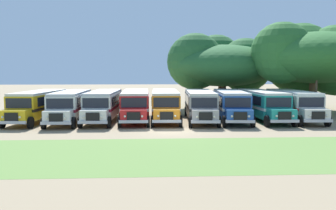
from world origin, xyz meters
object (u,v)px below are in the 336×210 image
Objects in this scene: parked_bus_slot_7 at (262,104)px; broad_shade_tree at (221,64)px; parked_bus_slot_5 at (200,104)px; parked_bus_slot_0 at (39,104)px; parked_bus_slot_1 at (71,105)px; utility_pole at (316,82)px; parked_bus_slot_4 at (165,104)px; parked_bus_slot_3 at (136,104)px; parked_bus_slot_8 at (293,103)px; secondary_tree at (312,58)px; parked_bus_slot_6 at (231,104)px; parked_bus_slot_2 at (104,104)px.

broad_shade_tree reaches higher than parked_bus_slot_7.
parked_bus_slot_5 is at bearing -110.66° from broad_shade_tree.
parked_bus_slot_0 is 1.01× the size of parked_bus_slot_1.
parked_bus_slot_4 is at bearing -173.49° from utility_pole.
parked_bus_slot_3 is at bearing 94.92° from parked_bus_slot_0.
parked_bus_slot_7 is at bearing 87.93° from parked_bus_slot_3.
secondary_tree is at bearing 145.97° from parked_bus_slot_8.
parked_bus_slot_0 and parked_bus_slot_6 have the same top height.
parked_bus_slot_6 is (12.32, -0.23, 0.00)m from parked_bus_slot_2.
parked_bus_slot_2 is at bearing -164.10° from secondary_tree.
parked_bus_slot_2 is at bearing -86.03° from parked_bus_slot_3.
parked_bus_slot_1 is 0.99× the size of parked_bus_slot_5.
secondary_tree is (7.98, 6.88, 4.70)m from parked_bus_slot_7.
broad_shade_tree is (16.81, 11.82, 4.11)m from parked_bus_slot_1.
parked_bus_slot_8 is at bearing 88.33° from parked_bus_slot_3.
parked_bus_slot_3 is 6.28m from parked_bus_slot_5.
parked_bus_slot_2 is at bearing 95.66° from parked_bus_slot_1.
parked_bus_slot_4 is 0.99× the size of parked_bus_slot_6.
parked_bus_slot_8 is at bearing 93.96° from parked_bus_slot_0.
parked_bus_slot_1 is at bearing -88.05° from parked_bus_slot_8.
parked_bus_slot_3 is 12.45m from parked_bus_slot_7.
parked_bus_slot_8 is (6.23, 0.04, 0.00)m from parked_bus_slot_6.
parked_bus_slot_3 is 1.00× the size of parked_bus_slot_4.
parked_bus_slot_0 is 1.01× the size of parked_bus_slot_8.
parked_bus_slot_7 is at bearing -160.45° from utility_pole.
utility_pole is (25.04, 2.42, 2.02)m from parked_bus_slot_1.
utility_pole is (3.42, 2.29, 2.02)m from parked_bus_slot_8.
parked_bus_slot_4 is at bearing -90.48° from parked_bus_slot_8.
broad_shade_tree is at bearing 153.68° from secondary_tree.
broad_shade_tree reaches higher than parked_bus_slot_3.
parked_bus_slot_3 is (9.28, 0.00, 0.00)m from parked_bus_slot_0.
parked_bus_slot_2 is at bearing -85.89° from parked_bus_slot_4.
parked_bus_slot_0 is at bearing -86.35° from parked_bus_slot_6.
parked_bus_slot_4 is 1.00× the size of parked_bus_slot_5.
parked_bus_slot_7 is (15.50, -0.20, 0.00)m from parked_bus_slot_2.
broad_shade_tree is (1.42, 11.73, 4.11)m from parked_bus_slot_6.
parked_bus_slot_2 is 0.68× the size of secondary_tree.
utility_pole is (8.23, -9.40, -2.10)m from broad_shade_tree.
parked_bus_slot_8 is at bearing 95.41° from parked_bus_slot_6.
parked_bus_slot_3 is at bearing -92.34° from parked_bus_slot_7.
parked_bus_slot_1 and parked_bus_slot_7 have the same top height.
utility_pole is at bearing 108.62° from parked_bus_slot_6.
parked_bus_slot_5 is (9.32, -0.23, 0.00)m from parked_bus_slot_2.
secondary_tree is at bearing 119.63° from parked_bus_slot_5.
parked_bus_slot_0 is 15.54m from parked_bus_slot_5.
secondary_tree is 2.38× the size of utility_pole.
broad_shade_tree is 2.21× the size of utility_pole.
parked_bus_slot_0 is at bearing -90.13° from parked_bus_slot_3.
secondary_tree reaches higher than parked_bus_slot_2.
utility_pole reaches higher than parked_bus_slot_8.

